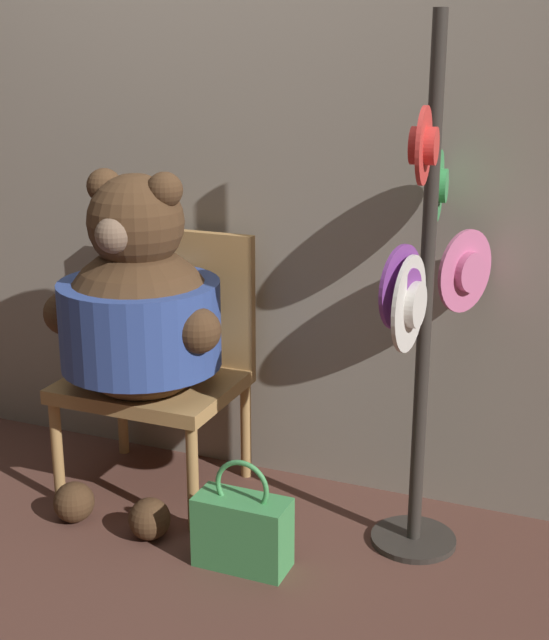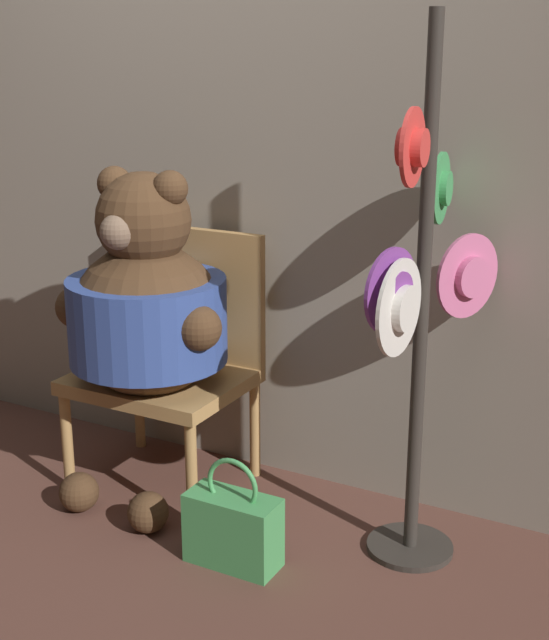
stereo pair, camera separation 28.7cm
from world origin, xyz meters
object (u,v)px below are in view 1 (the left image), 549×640
object	(u,v)px
hat_display_rack	(425,301)
handbag_on_ground	(242,530)
teddy_bear	(139,314)
chair	(163,355)

from	to	relation	value
hat_display_rack	handbag_on_ground	size ratio (longest dim) A/B	4.60
teddy_bear	hat_display_rack	world-z (taller)	hat_display_rack
handbag_on_ground	hat_display_rack	bearing A→B (deg)	33.84
teddy_bear	hat_display_rack	xyz separation A→B (m)	(0.97, 0.05, 0.14)
chair	hat_display_rack	size ratio (longest dim) A/B	0.56
chair	hat_display_rack	xyz separation A→B (m)	(0.98, -0.12, 0.34)
chair	teddy_bear	size ratio (longest dim) A/B	0.79
teddy_bear	handbag_on_ground	bearing A→B (deg)	-28.12
hat_display_rack	handbag_on_ground	bearing A→B (deg)	-146.16
chair	teddy_bear	distance (m)	0.26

